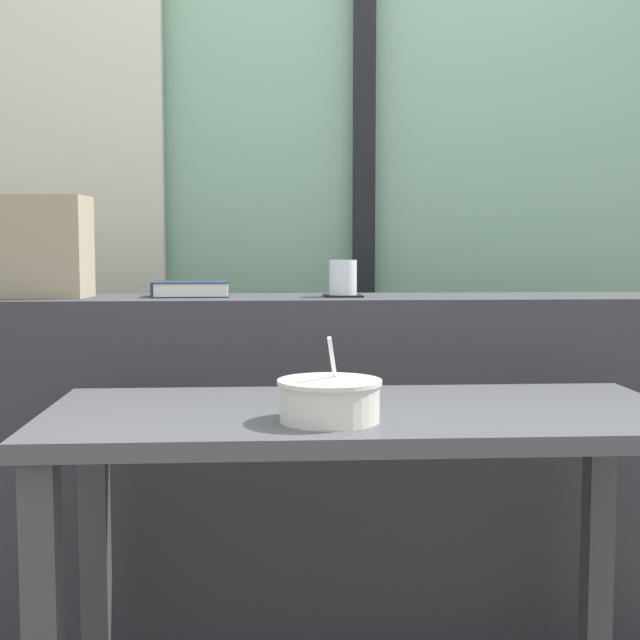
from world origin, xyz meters
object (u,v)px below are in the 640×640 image
Objects in this scene: coaster_square at (343,296)px; soup_bowl at (330,401)px; juice_glass at (343,279)px; throw_pillow at (25,247)px; breakfast_table at (363,466)px; closed_book at (191,289)px.

coaster_square is 0.52× the size of soup_bowl.
throw_pillow is (-0.82, 0.02, 0.08)m from juice_glass.
soup_bowl is (0.73, -0.71, -0.28)m from throw_pillow.
coaster_square reaches higher than soup_bowl.
juice_glass is (0.01, 0.56, 0.35)m from breakfast_table.
closed_book is (-0.40, 0.03, 0.02)m from coaster_square.
breakfast_table is 0.78m from closed_book.
breakfast_table is at bearing -35.85° from throw_pillow.
breakfast_table is 3.92× the size of throw_pillow.
coaster_square is at bearing -1.53° from throw_pillow.
breakfast_table is at bearing -90.95° from juice_glass.
juice_glass is at bearing -4.46° from closed_book.
throw_pillow reaches higher than coaster_square.
closed_book reaches higher than coaster_square.
soup_bowl is (-0.09, -0.69, -0.20)m from juice_glass.
throw_pillow reaches higher than juice_glass.
closed_book is at bearing 113.50° from soup_bowl.
soup_bowl reaches higher than breakfast_table.
throw_pillow reaches higher than closed_book.
throw_pillow is 1.65× the size of soup_bowl.
soup_bowl is (-0.08, -0.12, 0.15)m from breakfast_table.
soup_bowl is at bearing -121.51° from breakfast_table.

